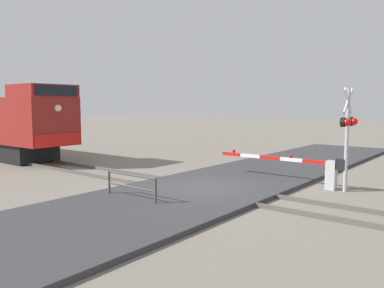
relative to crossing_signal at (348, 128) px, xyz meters
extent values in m
plane|color=gray|center=(-3.24, 4.16, -2.34)|extent=(160.00, 160.00, 0.00)
cube|color=#59544C|center=(-3.96, 4.16, -2.26)|extent=(0.08, 80.00, 0.15)
cube|color=#59544C|center=(-2.52, 4.16, -2.26)|extent=(0.08, 80.00, 0.15)
cube|color=#38383A|center=(-3.24, 4.16, -2.26)|extent=(36.00, 5.28, 0.16)
cube|color=black|center=(-3.24, 16.63, -1.81)|extent=(2.36, 3.20, 1.05)
cube|color=maroon|center=(-3.24, 14.60, 1.56)|extent=(2.73, 2.55, 0.64)
cube|color=black|center=(-3.24, 13.30, 1.56)|extent=(2.36, 0.06, 0.51)
cube|color=red|center=(-3.24, 13.29, -0.94)|extent=(2.64, 0.08, 0.64)
sphere|color=#F2EACC|center=(-3.24, 13.28, 0.67)|extent=(0.36, 0.36, 0.36)
cylinder|color=#ADADB2|center=(0.00, 0.02, -0.45)|extent=(0.14, 0.14, 3.78)
cube|color=white|center=(0.00, 0.02, 0.99)|extent=(0.95, 0.04, 0.95)
cube|color=white|center=(0.00, 0.02, 0.99)|extent=(0.95, 0.04, 0.95)
cube|color=black|center=(0.00, 0.02, 0.24)|extent=(1.04, 0.08, 0.08)
sphere|color=red|center=(-0.42, -0.08, 0.24)|extent=(0.28, 0.28, 0.28)
sphere|color=red|center=(0.42, -0.08, 0.24)|extent=(0.28, 0.28, 0.28)
cylinder|color=black|center=(-0.42, 0.04, 0.24)|extent=(0.34, 0.14, 0.34)
cylinder|color=black|center=(0.42, 0.04, 0.24)|extent=(0.34, 0.14, 0.34)
cube|color=silver|center=(0.07, 0.56, -1.79)|extent=(0.36, 0.36, 1.10)
cube|color=black|center=(0.07, 0.21, -1.34)|extent=(0.28, 0.36, 0.40)
cube|color=red|center=(0.07, 1.23, -1.34)|extent=(0.10, 0.94, 0.14)
cube|color=white|center=(0.07, 2.17, -1.34)|extent=(0.10, 0.94, 0.14)
cube|color=red|center=(0.07, 3.11, -1.34)|extent=(0.10, 0.94, 0.14)
cube|color=white|center=(0.07, 4.05, -1.34)|extent=(0.10, 0.94, 0.14)
cube|color=red|center=(0.07, 4.99, -1.34)|extent=(0.10, 0.94, 0.14)
sphere|color=red|center=(0.07, 2.20, -1.20)|extent=(0.14, 0.14, 0.14)
sphere|color=red|center=(0.07, 4.88, -1.20)|extent=(0.14, 0.14, 0.14)
cylinder|color=#4C4742|center=(-5.98, 3.91, -1.86)|extent=(0.08, 0.08, 0.95)
cylinder|color=#4C4742|center=(-5.98, 6.11, -1.86)|extent=(0.08, 0.08, 0.95)
cylinder|color=#4C4742|center=(-5.98, 5.01, -1.43)|extent=(0.06, 2.20, 0.06)
cylinder|color=#4C4742|center=(-5.98, 5.01, -1.82)|extent=(0.06, 2.20, 0.06)
camera|label=1|loc=(-14.62, -4.36, 0.88)|focal=36.69mm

